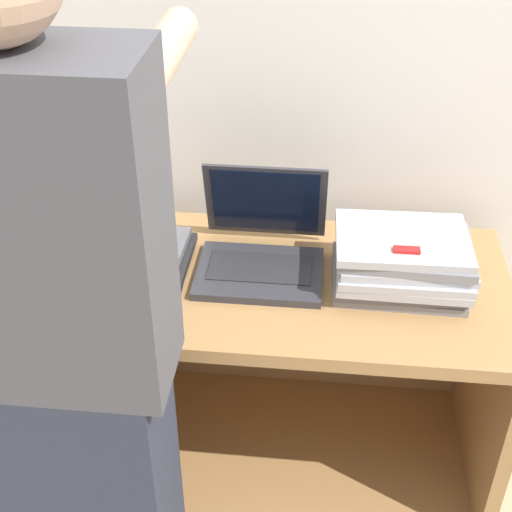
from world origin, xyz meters
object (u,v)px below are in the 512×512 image
(laptop_stack_left, at_px, (125,258))
(person, at_px, (66,356))
(laptop_open, at_px, (262,249))
(laptop_stack_right, at_px, (402,261))

(laptop_stack_left, relative_size, person, 0.21)
(laptop_open, relative_size, person, 0.20)
(laptop_open, distance_m, laptop_stack_left, 0.34)
(laptop_stack_left, height_order, laptop_stack_right, laptop_stack_right)
(laptop_stack_right, bearing_deg, laptop_stack_left, 179.96)
(laptop_stack_right, distance_m, person, 0.82)
(laptop_stack_left, height_order, person, person)
(laptop_stack_left, xyz_separation_m, person, (0.03, -0.50, 0.12))
(laptop_open, bearing_deg, laptop_stack_left, -172.24)
(laptop_open, xyz_separation_m, person, (-0.31, -0.54, 0.10))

